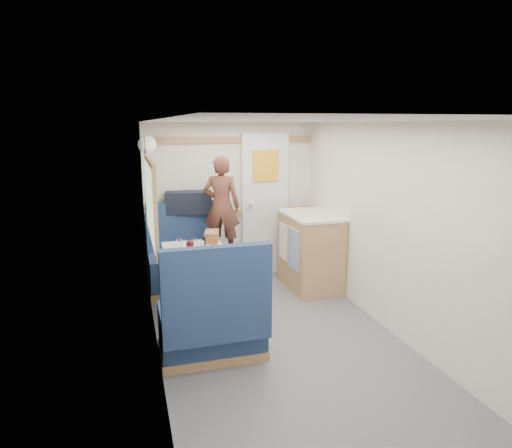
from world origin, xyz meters
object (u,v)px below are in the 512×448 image
object	(u,v)px
salt_grinder	(202,246)
dome_light	(147,145)
galley_counter	(310,250)
person	(222,206)
wine_glass	(190,245)
bench_far	(186,266)
tumbler_left	(190,251)
bread_loaf	(212,236)
tray	(220,257)
pepper_grinder	(204,241)
tumbler_right	(195,245)
cheese_block	(203,251)
bench_near	(213,325)
duffel_bag	(189,202)
tumbler_mid	(179,244)
beer_glass	(214,243)
orange_fruit	(222,249)
dinette_table	(197,266)

from	to	relation	value
salt_grinder	dome_light	bearing A→B (deg)	118.05
salt_grinder	galley_counter	bearing A→B (deg)	21.31
person	wine_glass	size ratio (longest dim) A/B	7.00
bench_far	person	size ratio (longest dim) A/B	0.89
person	tumbler_left	world-z (taller)	person
person	bread_loaf	size ratio (longest dim) A/B	4.39
wine_glass	bread_loaf	xyz separation A→B (m)	(0.31, 0.55, -0.07)
tray	pepper_grinder	distance (m)	0.48
tumbler_left	tumbler_right	distance (m)	0.21
dome_light	tumbler_right	distance (m)	1.34
bread_loaf	bench_far	bearing A→B (deg)	113.62
cheese_block	pepper_grinder	bearing A→B (deg)	78.38
bench_near	pepper_grinder	xyz separation A→B (m)	(0.11, 1.05, 0.47)
person	wine_glass	distance (m)	1.06
tumbler_right	duffel_bag	bearing A→B (deg)	84.98
person	galley_counter	bearing A→B (deg)	-166.76
bench_near	duffel_bag	distance (m)	2.12
tumbler_mid	cheese_block	bearing A→B (deg)	-56.74
cheese_block	pepper_grinder	size ratio (longest dim) A/B	1.15
tumbler_mid	salt_grinder	size ratio (longest dim) A/B	1.04
tumbler_mid	tumbler_right	world-z (taller)	tumbler_right
wine_glass	bread_loaf	world-z (taller)	wine_glass
tray	pepper_grinder	world-z (taller)	pepper_grinder
bench_far	beer_glass	world-z (taller)	bench_far
dome_light	orange_fruit	world-z (taller)	dome_light
galley_counter	cheese_block	xyz separation A→B (m)	(-1.43, -0.70, 0.29)
tumbler_mid	wine_glass	bearing A→B (deg)	-78.65
orange_fruit	tumbler_mid	xyz separation A→B (m)	(-0.38, 0.33, -0.00)
dinette_table	dome_light	world-z (taller)	dome_light
cheese_block	bench_near	bearing A→B (deg)	-93.27
cheese_block	wine_glass	size ratio (longest dim) A/B	0.66
orange_fruit	tumbler_mid	distance (m)	0.51
beer_glass	person	bearing A→B (deg)	71.76
tumbler_mid	bread_loaf	world-z (taller)	bread_loaf
galley_counter	tray	distance (m)	1.56
person	pepper_grinder	size ratio (longest dim) A/B	12.24
galley_counter	duffel_bag	size ratio (longest dim) A/B	1.65
orange_fruit	galley_counter	bearing A→B (deg)	30.56
bench_far	person	bearing A→B (deg)	-18.87
cheese_block	tumbler_right	xyz separation A→B (m)	(-0.05, 0.16, 0.02)
tray	bench_near	bearing A→B (deg)	-107.80
tumbler_mid	tray	bearing A→B (deg)	-52.40
tumbler_left	bread_loaf	world-z (taller)	tumbler_left
person	dinette_table	bearing A→B (deg)	82.54
bench_far	salt_grinder	xyz separation A→B (m)	(0.06, -0.86, 0.47)
salt_grinder	cheese_block	bearing A→B (deg)	-97.94
bench_far	beer_glass	bearing A→B (deg)	-76.26
tumbler_left	beer_glass	world-z (taller)	tumbler_left
wine_glass	dome_light	bearing A→B (deg)	106.19
tumbler_right	bread_loaf	bearing A→B (deg)	55.05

